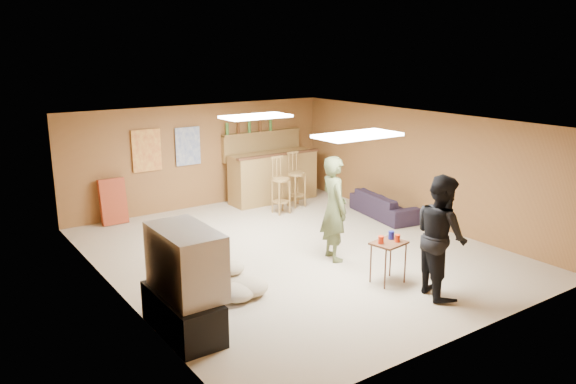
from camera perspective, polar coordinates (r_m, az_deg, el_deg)
ground at (r=9.56m, az=0.69°, el=-6.06°), size 7.00×7.00×0.00m
ceiling at (r=9.03m, az=0.73°, el=7.14°), size 6.00×7.00×0.02m
wall_back at (r=12.19m, az=-8.89°, el=3.63°), size 6.00×0.02×2.20m
wall_front at (r=6.81m, az=18.11°, el=-5.55°), size 6.00×0.02×2.20m
wall_left at (r=7.94m, az=-17.25°, el=-2.66°), size 0.02×7.00×2.20m
wall_right at (r=11.20m, az=13.33°, el=2.46°), size 0.02×7.00×2.20m
tv_stand at (r=7.02m, az=-10.64°, el=-12.00°), size 0.55×1.30×0.50m
dvd_box at (r=7.14m, az=-8.96°, el=-12.32°), size 0.35×0.50×0.08m
tv_body at (r=6.78m, az=-10.35°, el=-6.94°), size 0.60×1.10×0.80m
tv_screen at (r=6.91m, az=-8.00°, el=-6.45°), size 0.02×0.95×0.65m
bar_counter at (r=12.55m, az=-1.52°, el=1.54°), size 2.00×0.60×1.10m
bar_lip at (r=12.24m, az=-0.89°, el=3.84°), size 2.10×0.12×0.05m
bar_shelf at (r=12.75m, az=-2.66°, el=6.08°), size 2.00×0.18×0.05m
bar_backing at (r=12.81m, az=-2.70°, el=4.76°), size 2.00×0.14×0.60m
poster_left at (r=11.64m, az=-14.17°, el=4.11°), size 0.60×0.03×0.85m
poster_right at (r=11.98m, az=-10.14°, el=4.61°), size 0.55×0.03×0.80m
folding_chair_stack at (r=11.44m, az=-17.34°, el=-0.91°), size 0.50×0.26×0.91m
ceiling_panel_front at (r=7.87m, az=7.10°, el=5.73°), size 1.20×0.60×0.04m
ceiling_panel_back at (r=10.03m, az=-3.29°, el=7.67°), size 1.20×0.60×0.04m
person_olive at (r=9.01m, az=4.69°, el=-1.68°), size 0.54×0.70×1.71m
person_black at (r=7.97m, az=15.26°, el=-4.32°), size 0.90×1.00×1.71m
sofa at (r=11.62m, az=9.75°, el=-1.29°), size 0.92×1.75×0.49m
tray_table at (r=8.37m, az=10.12°, el=-7.05°), size 0.54×0.46×0.63m
cup_red_near at (r=8.16m, az=9.43°, el=-4.81°), size 0.09×0.09×0.11m
cup_red_far at (r=8.28m, az=11.05°, el=-4.63°), size 0.10×0.10×0.11m
cup_blue at (r=8.38m, az=10.44°, el=-4.33°), size 0.10×0.10×0.12m
bar_stool_left at (r=11.59m, az=-0.72°, el=0.52°), size 0.46×0.46×1.12m
bar_stool_right at (r=12.08m, az=0.90°, el=1.60°), size 0.54×0.54×1.33m
cushion_near_tv at (r=7.80m, az=-5.22°, el=-10.12°), size 0.59×0.59×0.22m
cushion_mid at (r=8.67m, az=-5.87°, el=-7.64°), size 0.51×0.51×0.19m
cushion_far at (r=7.94m, az=-4.01°, el=-9.57°), size 0.59×0.59×0.24m
bottle_row at (r=12.54m, az=-3.95°, el=6.63°), size 1.20×0.08×0.26m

